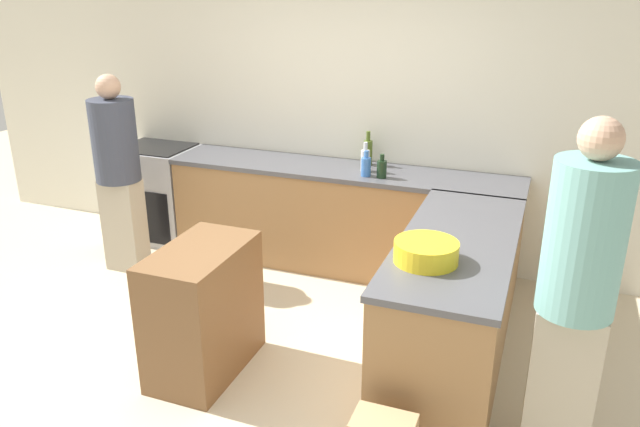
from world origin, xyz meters
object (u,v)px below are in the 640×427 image
(olive_oil_bottle, at_px, (368,152))
(water_bottle_blue, at_px, (366,166))
(mixing_bowl, at_px, (426,252))
(vinegar_bottle_clear, at_px, (365,160))
(wine_bottle_dark, at_px, (382,168))
(person_by_range, at_px, (118,169))
(range_oven, at_px, (159,193))
(person_at_peninsula, at_px, (576,289))
(island_table, at_px, (203,310))

(olive_oil_bottle, distance_m, water_bottle_blue, 0.33)
(mixing_bowl, bearing_deg, vinegar_bottle_clear, 117.98)
(wine_bottle_dark, relative_size, person_by_range, 0.11)
(mixing_bowl, height_order, water_bottle_blue, water_bottle_blue)
(range_oven, bearing_deg, person_by_range, -79.70)
(range_oven, relative_size, vinegar_bottle_clear, 3.74)
(wine_bottle_dark, xyz_separation_m, person_at_peninsula, (1.44, -1.70, 0.02))
(vinegar_bottle_clear, bearing_deg, person_at_peninsula, -48.52)
(mixing_bowl, height_order, wine_bottle_dark, wine_bottle_dark)
(range_oven, xyz_separation_m, vinegar_bottle_clear, (2.07, -0.02, 0.55))
(person_by_range, bearing_deg, island_table, -37.15)
(mixing_bowl, xyz_separation_m, olive_oil_bottle, (-0.87, 1.76, 0.05))
(water_bottle_blue, xyz_separation_m, person_by_range, (-1.99, -0.57, -0.07))
(olive_oil_bottle, relative_size, water_bottle_blue, 1.39)
(range_oven, xyz_separation_m, mixing_bowl, (2.91, -1.59, 0.51))
(vinegar_bottle_clear, relative_size, water_bottle_blue, 1.17)
(island_table, relative_size, person_by_range, 0.50)
(wine_bottle_dark, bearing_deg, range_oven, 176.33)
(mixing_bowl, height_order, vinegar_bottle_clear, vinegar_bottle_clear)
(range_oven, xyz_separation_m, person_by_range, (0.13, -0.71, 0.46))
(vinegar_bottle_clear, height_order, person_by_range, person_by_range)
(olive_oil_bottle, bearing_deg, person_by_range, -155.08)
(range_oven, distance_m, vinegar_bottle_clear, 2.15)
(water_bottle_blue, bearing_deg, person_at_peninsula, -47.28)
(range_oven, height_order, island_table, range_oven)
(vinegar_bottle_clear, relative_size, olive_oil_bottle, 0.84)
(vinegar_bottle_clear, bearing_deg, person_by_range, -160.33)
(mixing_bowl, distance_m, vinegar_bottle_clear, 1.78)
(mixing_bowl, height_order, olive_oil_bottle, olive_oil_bottle)
(olive_oil_bottle, height_order, water_bottle_blue, olive_oil_bottle)
(wine_bottle_dark, bearing_deg, person_at_peninsula, -49.77)
(water_bottle_blue, distance_m, person_by_range, 2.07)
(vinegar_bottle_clear, xyz_separation_m, water_bottle_blue, (0.05, -0.13, -0.01))
(vinegar_bottle_clear, distance_m, olive_oil_bottle, 0.20)
(person_by_range, xyz_separation_m, person_at_peninsula, (3.56, -1.13, 0.09))
(vinegar_bottle_clear, bearing_deg, mixing_bowl, -62.02)
(mixing_bowl, xyz_separation_m, water_bottle_blue, (-0.79, 1.44, 0.02))
(mixing_bowl, height_order, person_at_peninsula, person_at_peninsula)
(water_bottle_blue, bearing_deg, olive_oil_bottle, 104.24)
(range_oven, relative_size, island_table, 1.08)
(vinegar_bottle_clear, bearing_deg, wine_bottle_dark, -35.59)
(water_bottle_blue, bearing_deg, wine_bottle_dark, 0.70)
(mixing_bowl, bearing_deg, person_by_range, 162.50)
(wine_bottle_dark, xyz_separation_m, olive_oil_bottle, (-0.21, 0.32, 0.04))
(water_bottle_blue, height_order, person_at_peninsula, person_at_peninsula)
(person_by_range, bearing_deg, person_at_peninsula, -17.67)
(mixing_bowl, distance_m, olive_oil_bottle, 1.97)
(vinegar_bottle_clear, xyz_separation_m, olive_oil_bottle, (-0.03, 0.19, 0.02))
(wine_bottle_dark, height_order, water_bottle_blue, water_bottle_blue)
(range_oven, distance_m, person_by_range, 0.86)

